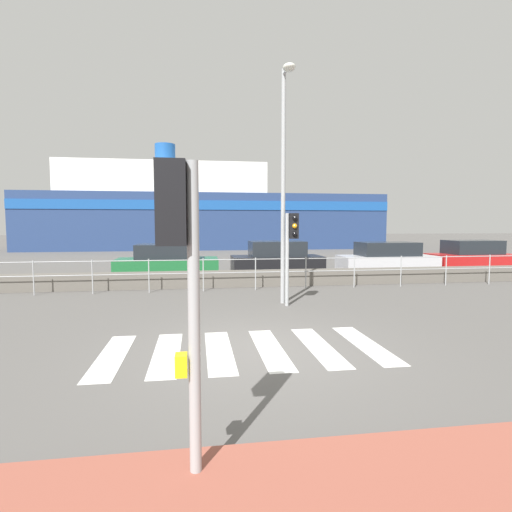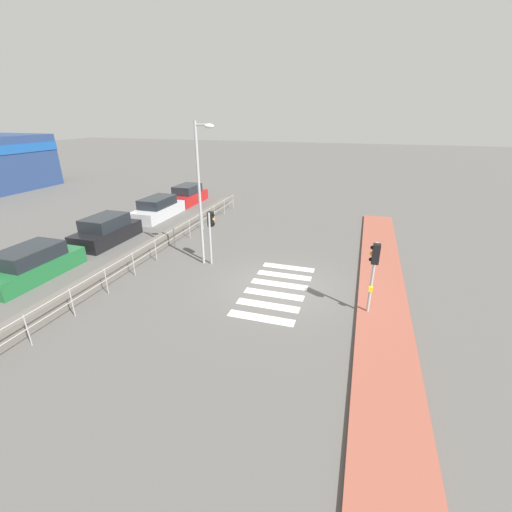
% 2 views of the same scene
% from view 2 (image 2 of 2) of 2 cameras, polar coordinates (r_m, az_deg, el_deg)
% --- Properties ---
extents(ground_plane, '(160.00, 160.00, 0.00)m').
position_cam_2_polar(ground_plane, '(14.30, 3.71, -5.07)').
color(ground_plane, '#565451').
extents(sidewalk_brick, '(24.00, 1.80, 0.12)m').
position_cam_2_polar(sidewalk_brick, '(14.02, 20.32, -6.87)').
color(sidewalk_brick, '#934C3D').
rests_on(sidewalk_brick, ground_plane).
extents(crosswalk, '(4.95, 2.40, 0.01)m').
position_cam_2_polar(crosswalk, '(14.07, 3.45, -5.52)').
color(crosswalk, silver).
rests_on(crosswalk, ground_plane).
extents(seawall, '(25.18, 0.55, 0.56)m').
position_cam_2_polar(seawall, '(17.16, -20.29, -0.61)').
color(seawall, '#605B54').
rests_on(seawall, ground_plane).
extents(harbor_fence, '(22.70, 0.04, 1.10)m').
position_cam_2_polar(harbor_fence, '(16.49, -18.07, 0.44)').
color(harbor_fence, '#9EA0A3').
rests_on(harbor_fence, ground_plane).
extents(traffic_light_near, '(0.34, 0.32, 2.72)m').
position_cam_2_polar(traffic_light_near, '(12.07, 19.05, -1.38)').
color(traffic_light_near, '#9EA0A3').
rests_on(traffic_light_near, ground_plane).
extents(traffic_light_far, '(0.34, 0.32, 2.51)m').
position_cam_2_polar(traffic_light_far, '(15.97, -7.55, 4.95)').
color(traffic_light_far, '#9EA0A3').
rests_on(traffic_light_far, ground_plane).
extents(streetlamp, '(0.32, 0.89, 6.38)m').
position_cam_2_polar(streetlamp, '(15.46, -9.05, 12.16)').
color(streetlamp, '#9EA0A3').
rests_on(streetlamp, ground_plane).
extents(parked_car_green, '(4.26, 1.85, 1.37)m').
position_cam_2_polar(parked_car_green, '(17.75, -33.31, -1.21)').
color(parked_car_green, '#1E6633').
rests_on(parked_car_green, ground_plane).
extents(parked_car_black, '(3.97, 1.81, 1.46)m').
position_cam_2_polar(parked_car_black, '(20.80, -23.66, 3.85)').
color(parked_car_black, black).
rests_on(parked_car_black, ground_plane).
extents(parked_car_silver, '(4.42, 1.73, 1.39)m').
position_cam_2_polar(parked_car_silver, '(24.77, -16.01, 7.57)').
color(parked_car_silver, '#BCBCC1').
rests_on(parked_car_silver, ground_plane).
extents(parked_car_red, '(3.98, 1.70, 1.45)m').
position_cam_2_polar(parked_car_red, '(28.37, -11.31, 9.88)').
color(parked_car_red, '#B21919').
rests_on(parked_car_red, ground_plane).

